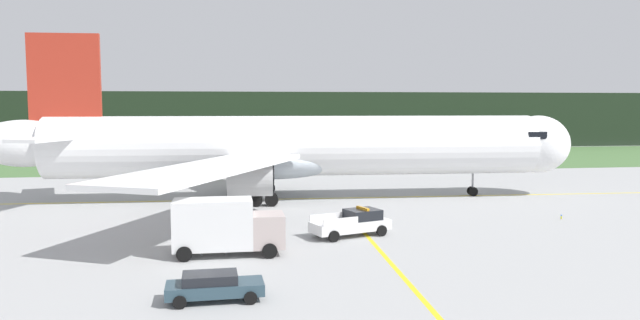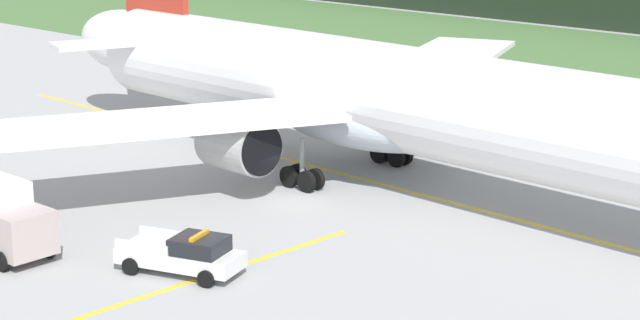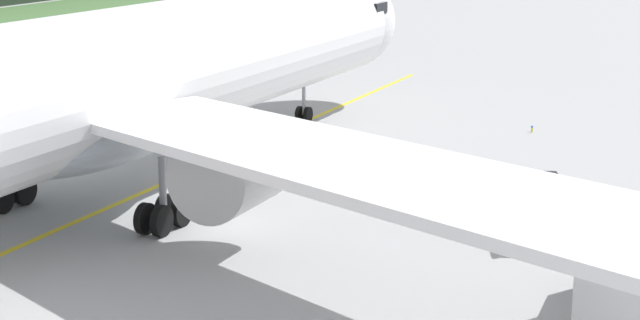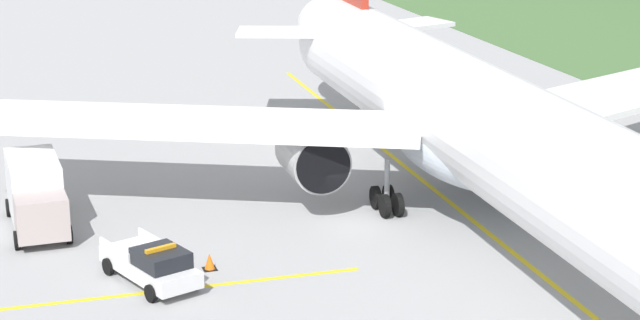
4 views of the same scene
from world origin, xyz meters
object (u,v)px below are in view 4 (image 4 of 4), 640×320
object	(u,v)px
airliner	(479,127)
apron_cone	(210,262)
catering_truck	(36,194)
ops_pickup_truck	(152,264)

from	to	relation	value
airliner	apron_cone	xyz separation A→B (m)	(1.83, -13.97, -4.57)
airliner	catering_truck	world-z (taller)	airliner
airliner	catering_truck	xyz separation A→B (m)	(-6.03, -20.74, -3.15)
ops_pickup_truck	catering_truck	world-z (taller)	catering_truck
ops_pickup_truck	apron_cone	world-z (taller)	ops_pickup_truck
airliner	catering_truck	size ratio (longest dim) A/B	8.61
apron_cone	airliner	bearing A→B (deg)	97.45
airliner	ops_pickup_truck	world-z (taller)	airliner
airliner	ops_pickup_truck	xyz separation A→B (m)	(2.64, -16.67, -4.04)
catering_truck	apron_cone	size ratio (longest dim) A/B	8.64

